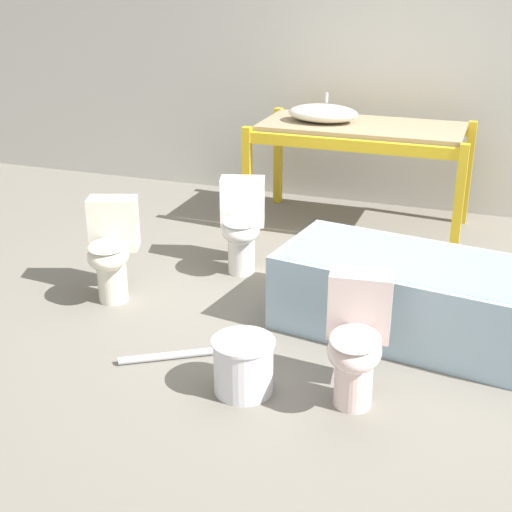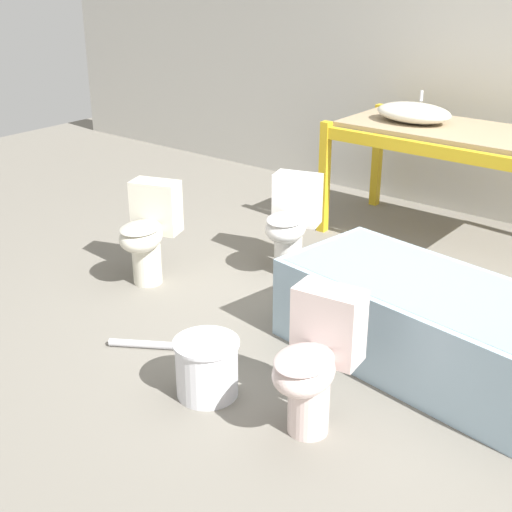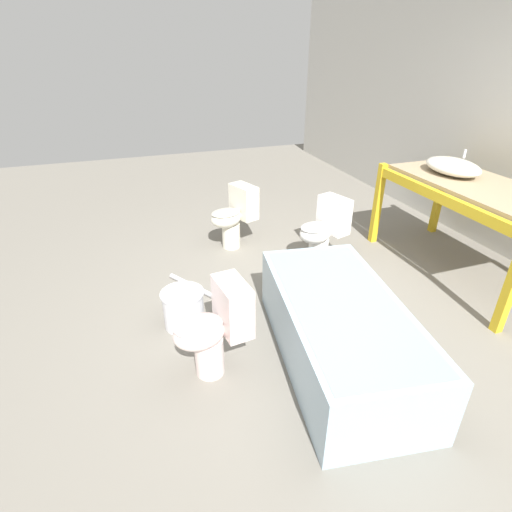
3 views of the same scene
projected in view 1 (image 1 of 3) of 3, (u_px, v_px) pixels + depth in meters
name	position (u px, v px, depth m)	size (l,w,h in m)	color
ground_plane	(349.00, 310.00, 4.74)	(12.00, 12.00, 0.00)	slate
warehouse_wall_rear	(418.00, 29.00, 6.16)	(10.80, 0.08, 3.20)	beige
shelving_rack	(361.00, 139.00, 5.93)	(1.79, 0.91, 0.90)	gold
sink_basin	(323.00, 113.00, 5.93)	(0.59, 0.39, 0.23)	silver
bathtub_main	(413.00, 291.00, 4.36)	(1.72, 1.01, 0.49)	#99B7CC
toilet_near	(111.00, 247.00, 4.78)	(0.45, 0.57, 0.67)	silver
toilet_far	(242.00, 223.00, 5.22)	(0.43, 0.57, 0.67)	white
toilet_extra	(357.00, 338.00, 3.64)	(0.36, 0.53, 0.67)	silver
bucket_white	(243.00, 364.00, 3.79)	(0.34, 0.34, 0.31)	silver
loose_pipe	(167.00, 356.00, 4.14)	(0.50, 0.34, 0.05)	#B7B7BC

